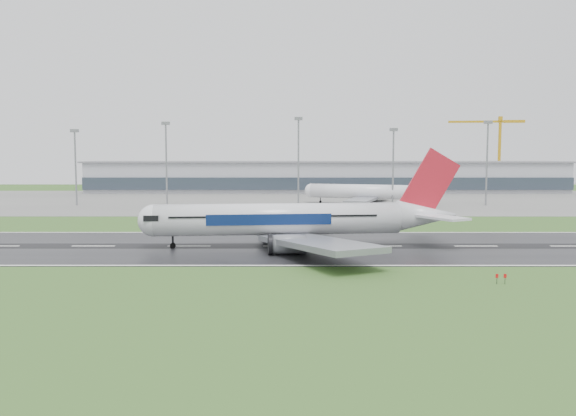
{
  "coord_description": "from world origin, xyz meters",
  "views": [
    {
      "loc": [
        -19.19,
        -122.43,
        19.11
      ],
      "look_at": [
        -19.31,
        12.0,
        7.0
      ],
      "focal_mm": 36.96,
      "sensor_mm": 36.0,
      "label": 1
    }
  ],
  "objects": [
    {
      "name": "floodmast_0",
      "position": [
        -99.13,
        100.0,
        13.72
      ],
      "size": [
        0.64,
        0.64,
        27.43
      ],
      "primitive_type": "cylinder",
      "color": "gray",
      "rests_on": "ground"
    },
    {
      "name": "floodmast_4",
      "position": [
        55.2,
        100.0,
        15.28
      ],
      "size": [
        0.64,
        0.64,
        30.56
      ],
      "primitive_type": "cylinder",
      "color": "gray",
      "rests_on": "ground"
    },
    {
      "name": "ground",
      "position": [
        0.0,
        0.0,
        0.0
      ],
      "size": [
        520.0,
        520.0,
        0.0
      ],
      "primitive_type": "plane",
      "color": "#2E551F",
      "rests_on": "ground"
    },
    {
      "name": "floodmast_1",
      "position": [
        -65.03,
        100.0,
        15.1
      ],
      "size": [
        0.64,
        0.64,
        30.19
      ],
      "primitive_type": "cylinder",
      "color": "gray",
      "rests_on": "ground"
    },
    {
      "name": "runway",
      "position": [
        0.0,
        0.0,
        0.05
      ],
      "size": [
        400.0,
        45.0,
        0.1
      ],
      "primitive_type": "cube",
      "color": "black",
      "rests_on": "ground"
    },
    {
      "name": "parked_airliner",
      "position": [
        11.24,
        105.47,
        7.87
      ],
      "size": [
        66.4,
        64.13,
        15.58
      ],
      "primitive_type": null,
      "rotation": [
        0.0,
        0.0,
        -0.33
      ],
      "color": "white",
      "rests_on": "apron"
    },
    {
      "name": "main_airliner",
      "position": [
        -16.61,
        -0.53,
        9.87
      ],
      "size": [
        72.34,
        69.53,
        19.55
      ],
      "primitive_type": null,
      "rotation": [
        0.0,
        0.0,
        0.1
      ],
      "color": "silver",
      "rests_on": "runway"
    },
    {
      "name": "terminal",
      "position": [
        0.0,
        185.0,
        7.5
      ],
      "size": [
        240.0,
        36.0,
        15.0
      ],
      "primitive_type": "cube",
      "color": "#989AA3",
      "rests_on": "ground"
    },
    {
      "name": "floodmast_3",
      "position": [
        20.04,
        100.0,
        13.93
      ],
      "size": [
        0.64,
        0.64,
        27.86
      ],
      "primitive_type": "cylinder",
      "color": "gray",
      "rests_on": "ground"
    },
    {
      "name": "apron",
      "position": [
        0.0,
        125.0,
        0.04
      ],
      "size": [
        400.0,
        130.0,
        0.08
      ],
      "primitive_type": "cube",
      "color": "slate",
      "rests_on": "ground"
    },
    {
      "name": "floodmast_2",
      "position": [
        -15.48,
        100.0,
        15.96
      ],
      "size": [
        0.64,
        0.64,
        31.93
      ],
      "primitive_type": "cylinder",
      "color": "gray",
      "rests_on": "ground"
    },
    {
      "name": "tower_crane",
      "position": [
        95.21,
        200.0,
        20.01
      ],
      "size": [
        40.13,
        7.3,
        40.03
      ],
      "primitive_type": null,
      "rotation": [
        0.0,
        0.0,
        -0.13
      ],
      "color": "#BD8912",
      "rests_on": "ground"
    }
  ]
}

